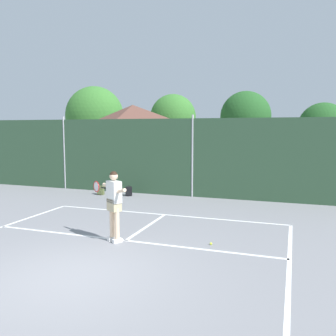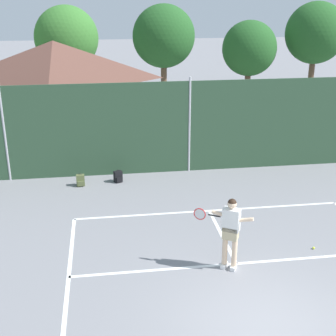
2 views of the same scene
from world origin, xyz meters
name	(u,v)px [view 1 (image 1 of 2)]	position (x,y,z in m)	size (l,w,h in m)	color
ground_plane	(70,277)	(0.00, 0.00, 0.00)	(120.00, 120.00, 0.00)	gray
court_markings	(88,265)	(0.00, 0.65, 0.00)	(8.30, 11.10, 0.01)	white
chainlink_fence	(192,158)	(0.00, 9.00, 1.69)	(26.09, 0.09, 3.53)	#2D4C33
clubhouse_building	(133,140)	(-5.07, 13.87, 2.26)	(6.74, 5.52, 4.36)	beige
treeline_backdrop	(196,117)	(-3.03, 21.00, 3.80)	(26.40, 4.49, 6.49)	brown
tennis_player	(114,200)	(-0.25, 2.32, 1.11)	(1.31, 0.70, 1.85)	silver
tennis_ball	(211,244)	(2.20, 2.88, 0.03)	(0.07, 0.07, 0.07)	#CCE033
backpack_olive	(101,190)	(-3.98, 8.07, 0.19)	(0.29, 0.26, 0.46)	#566038
backpack_black	(129,191)	(-2.68, 8.24, 0.19)	(0.33, 0.32, 0.46)	black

